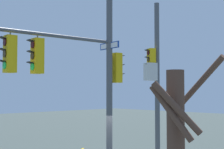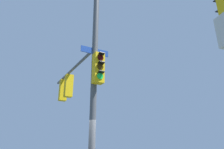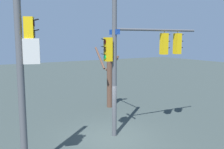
% 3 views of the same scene
% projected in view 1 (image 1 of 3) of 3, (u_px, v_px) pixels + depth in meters
% --- Properties ---
extents(main_signal_pole_assembly, '(3.47, 5.55, 8.33)m').
position_uv_depth(main_signal_pole_assembly, '(89.00, 55.00, 11.71)').
color(main_signal_pole_assembly, '#4C4F54').
rests_on(main_signal_pole_assembly, ground).
extents(secondary_pole_assembly, '(0.56, 0.80, 7.70)m').
position_uv_depth(secondary_pole_assembly, '(154.00, 75.00, 16.53)').
color(secondary_pole_assembly, '#4C4F54').
rests_on(secondary_pole_assembly, ground).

